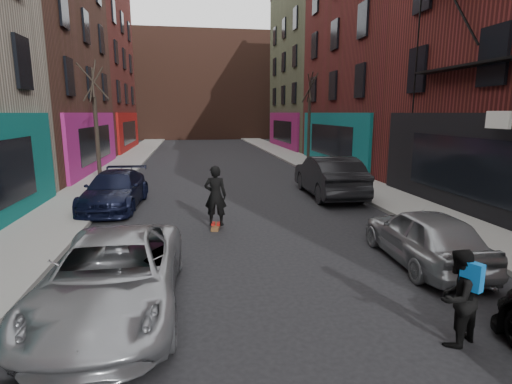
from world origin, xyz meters
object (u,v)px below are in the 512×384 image
object	(u,v)px
parked_right_end	(329,176)
pedestrian	(457,297)
parked_left_end	(115,190)
skateboarder	(215,196)
parked_left_far	(114,275)
parked_right_far	(424,236)
tree_left_far	(95,115)
tree_right_far	(309,112)
skateboard	(216,227)

from	to	relation	value
parked_right_end	pedestrian	distance (m)	11.14
parked_left_end	skateboarder	xyz separation A→B (m)	(3.52, -3.30, 0.35)
parked_left_far	skateboarder	size ratio (longest dim) A/B	2.65
parked_left_far	skateboarder	world-z (taller)	skateboarder
parked_right_far	skateboarder	size ratio (longest dim) A/B	2.13
parked_left_end	parked_right_end	size ratio (longest dim) A/B	0.89
pedestrian	parked_right_far	bearing A→B (deg)	-139.53
parked_left_far	pedestrian	xyz separation A→B (m)	(5.33, -1.92, 0.09)
tree_left_far	parked_right_end	distance (m)	11.37
parked_left_far	parked_right_far	bearing A→B (deg)	10.76
tree_right_far	parked_left_end	world-z (taller)	tree_right_far
tree_right_far	skateboard	world-z (taller)	tree_right_far
parked_right_far	skateboarder	world-z (taller)	skateboarder
parked_left_far	skateboard	bearing A→B (deg)	67.33
parked_left_end	parked_right_far	distance (m)	10.77
skateboard	parked_right_end	bearing A→B (deg)	49.65
tree_left_far	tree_right_far	distance (m)	13.78
skateboarder	parked_right_far	bearing A→B (deg)	151.70
tree_left_far	skateboard	world-z (taller)	tree_left_far
tree_right_far	parked_left_far	world-z (taller)	tree_right_far
parked_left_end	skateboarder	size ratio (longest dim) A/B	2.52
tree_right_far	parked_left_end	bearing A→B (deg)	-134.08
skateboarder	pedestrian	xyz separation A→B (m)	(3.20, -6.88, -0.26)
tree_right_far	skateboard	size ratio (longest dim) A/B	8.50
parked_right_far	pedestrian	bearing A→B (deg)	68.99
parked_left_end	pedestrian	world-z (taller)	pedestrian
tree_left_far	parked_left_end	size ratio (longest dim) A/B	1.39
tree_right_far	skateboarder	world-z (taller)	tree_right_far
skateboard	pedestrian	bearing A→B (deg)	-54.37
skateboarder	skateboard	bearing A→B (deg)	-0.00
tree_left_far	parked_left_end	distance (m)	6.04
tree_right_far	parked_right_end	xyz separation A→B (m)	(-2.21, -10.36, -2.67)
tree_right_far	parked_right_far	distance (m)	18.61
tree_left_far	skateboard	xyz separation A→B (m)	(5.12, -8.46, -3.33)
tree_left_far	parked_left_far	bearing A→B (deg)	-77.40
tree_left_far	parked_right_far	size ratio (longest dim) A/B	1.65
skateboard	skateboarder	size ratio (longest dim) A/B	0.43
parked_left_far	skateboard	distance (m)	5.43
parked_left_far	tree_left_far	bearing A→B (deg)	103.10
parked_left_far	pedestrian	bearing A→B (deg)	-19.32
parked_left_far	parked_left_end	bearing A→B (deg)	100.11
tree_left_far	parked_left_end	bearing A→B (deg)	-72.75
skateboarder	parked_left_end	bearing A→B (deg)	-32.46
tree_right_far	parked_left_end	size ratio (longest dim) A/B	1.46
parked_right_end	pedestrian	world-z (taller)	parked_right_end
tree_right_far	pedestrian	bearing A→B (deg)	-100.81
tree_left_far	parked_left_far	world-z (taller)	tree_left_far
parked_right_far	parked_right_end	distance (m)	7.85
parked_right_end	skateboarder	bearing A→B (deg)	41.12
tree_left_far	parked_left_far	size ratio (longest dim) A/B	1.32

